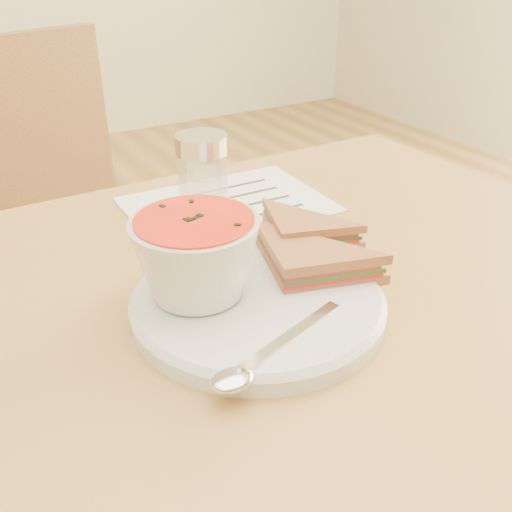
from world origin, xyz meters
TOP-DOWN VIEW (x-y plane):
  - chair_far at (-0.05, 0.46)m, footprint 0.53×0.53m
  - plate at (0.01, -0.04)m, footprint 0.28×0.28m
  - soup_bowl at (-0.04, -0.01)m, footprint 0.13×0.13m
  - sandwich_half_a at (0.03, -0.05)m, footprint 0.14×0.14m
  - sandwich_half_b at (0.06, 0.00)m, footprint 0.12×0.12m
  - spoon at (-0.02, -0.12)m, footprint 0.19×0.09m
  - paper_menu at (0.10, 0.20)m, footprint 0.27×0.20m
  - condiment_shaker at (0.05, 0.17)m, footprint 0.08×0.08m

SIDE VIEW (x-z plane):
  - chair_far at x=-0.05m, z-range 0.00..0.94m
  - paper_menu at x=0.10m, z-range 0.75..0.75m
  - plate at x=0.01m, z-range 0.75..0.77m
  - spoon at x=-0.02m, z-range 0.77..0.78m
  - sandwich_half_a at x=0.03m, z-range 0.77..0.80m
  - sandwich_half_b at x=0.06m, z-range 0.78..0.81m
  - soup_bowl at x=-0.04m, z-range 0.77..0.85m
  - condiment_shaker at x=0.05m, z-range 0.75..0.87m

